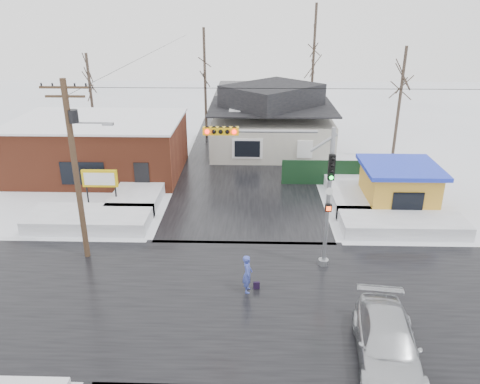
{
  "coord_description": "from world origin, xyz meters",
  "views": [
    {
      "loc": [
        0.44,
        -17.24,
        12.19
      ],
      "look_at": [
        -0.21,
        5.1,
        3.0
      ],
      "focal_mm": 35.0,
      "sensor_mm": 36.0,
      "label": 1
    }
  ],
  "objects_px": {
    "marquee_sign": "(100,180)",
    "pedestrian": "(247,274)",
    "utility_pole": "(76,162)",
    "traffic_signal": "(296,179)",
    "kiosk": "(398,187)",
    "car": "(387,344)"
  },
  "relations": [
    {
      "from": "traffic_signal",
      "to": "car",
      "type": "distance_m",
      "value": 8.15
    },
    {
      "from": "pedestrian",
      "to": "car",
      "type": "height_order",
      "value": "pedestrian"
    },
    {
      "from": "marquee_sign",
      "to": "pedestrian",
      "type": "relative_size",
      "value": 1.41
    },
    {
      "from": "kiosk",
      "to": "traffic_signal",
      "type": "bearing_deg",
      "value": -135.16
    },
    {
      "from": "traffic_signal",
      "to": "marquee_sign",
      "type": "distance_m",
      "value": 13.42
    },
    {
      "from": "traffic_signal",
      "to": "marquee_sign",
      "type": "height_order",
      "value": "traffic_signal"
    },
    {
      "from": "marquee_sign",
      "to": "car",
      "type": "bearing_deg",
      "value": -42.51
    },
    {
      "from": "pedestrian",
      "to": "car",
      "type": "xyz_separation_m",
      "value": [
        5.08,
        -4.24,
        -0.14
      ]
    },
    {
      "from": "utility_pole",
      "to": "marquee_sign",
      "type": "height_order",
      "value": "utility_pole"
    },
    {
      "from": "traffic_signal",
      "to": "kiosk",
      "type": "height_order",
      "value": "traffic_signal"
    },
    {
      "from": "marquee_sign",
      "to": "pedestrian",
      "type": "bearing_deg",
      "value": -43.87
    },
    {
      "from": "marquee_sign",
      "to": "car",
      "type": "distance_m",
      "value": 19.48
    },
    {
      "from": "kiosk",
      "to": "car",
      "type": "xyz_separation_m",
      "value": [
        -4.16,
        -13.64,
        -0.69
      ]
    },
    {
      "from": "marquee_sign",
      "to": "utility_pole",
      "type": "bearing_deg",
      "value": -79.87
    },
    {
      "from": "utility_pole",
      "to": "marquee_sign",
      "type": "distance_m",
      "value": 6.87
    },
    {
      "from": "pedestrian",
      "to": "traffic_signal",
      "type": "bearing_deg",
      "value": -42.62
    },
    {
      "from": "kiosk",
      "to": "marquee_sign",
      "type": "bearing_deg",
      "value": -178.45
    },
    {
      "from": "kiosk",
      "to": "car",
      "type": "relative_size",
      "value": 0.87
    },
    {
      "from": "utility_pole",
      "to": "kiosk",
      "type": "bearing_deg",
      "value": 20.44
    },
    {
      "from": "utility_pole",
      "to": "pedestrian",
      "type": "height_order",
      "value": "utility_pole"
    },
    {
      "from": "traffic_signal",
      "to": "car",
      "type": "relative_size",
      "value": 1.32
    },
    {
      "from": "traffic_signal",
      "to": "pedestrian",
      "type": "bearing_deg",
      "value": -132.6
    }
  ]
}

